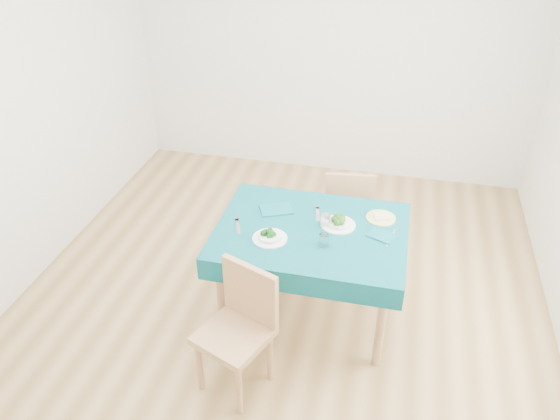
% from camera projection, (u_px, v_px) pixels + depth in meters
% --- Properties ---
extents(room_shell, '(4.02, 4.52, 2.73)m').
position_uv_depth(room_shell, '(280.00, 144.00, 3.47)').
color(room_shell, olive).
rests_on(room_shell, ground).
extents(table, '(1.29, 0.98, 0.76)m').
position_uv_depth(table, '(310.00, 273.00, 3.90)').
color(table, '#074953').
rests_on(table, ground).
extents(chair_near, '(0.53, 0.55, 0.99)m').
position_uv_depth(chair_near, '(233.00, 327.00, 3.29)').
color(chair_near, '#A0754B').
rests_on(chair_near, ground).
extents(chair_far, '(0.44, 0.47, 0.96)m').
position_uv_depth(chair_far, '(348.00, 203.00, 4.50)').
color(chair_far, '#A0754B').
rests_on(chair_far, ground).
extents(bowl_near, '(0.23, 0.23, 0.07)m').
position_uv_depth(bowl_near, '(270.00, 235.00, 3.58)').
color(bowl_near, white).
rests_on(bowl_near, table).
extents(bowl_far, '(0.24, 0.24, 0.07)m').
position_uv_depth(bowl_far, '(338.00, 221.00, 3.72)').
color(bowl_far, white).
rests_on(bowl_far, table).
extents(fork_near, '(0.10, 0.19, 0.00)m').
position_uv_depth(fork_near, '(238.00, 226.00, 3.73)').
color(fork_near, silver).
rests_on(fork_near, table).
extents(knife_near, '(0.08, 0.22, 0.00)m').
position_uv_depth(knife_near, '(276.00, 238.00, 3.61)').
color(knife_near, silver).
rests_on(knife_near, table).
extents(fork_far, '(0.06, 0.19, 0.00)m').
position_uv_depth(fork_far, '(318.00, 214.00, 3.86)').
color(fork_far, silver).
rests_on(fork_far, table).
extents(knife_far, '(0.06, 0.23, 0.00)m').
position_uv_depth(knife_far, '(391.00, 238.00, 3.61)').
color(knife_far, silver).
rests_on(knife_far, table).
extents(napkin_near, '(0.27, 0.23, 0.01)m').
position_uv_depth(napkin_near, '(276.00, 209.00, 3.90)').
color(napkin_near, '#0A525C').
rests_on(napkin_near, table).
extents(napkin_far, '(0.21, 0.18, 0.01)m').
position_uv_depth(napkin_far, '(381.00, 235.00, 3.63)').
color(napkin_far, '#0A525C').
rests_on(napkin_far, table).
extents(tumbler_center, '(0.07, 0.07, 0.09)m').
position_uv_depth(tumbler_center, '(325.00, 220.00, 3.72)').
color(tumbler_center, white).
rests_on(tumbler_center, table).
extents(tumbler_side, '(0.06, 0.06, 0.08)m').
position_uv_depth(tumbler_side, '(324.00, 240.00, 3.53)').
color(tumbler_side, white).
rests_on(tumbler_side, table).
extents(side_plate, '(0.21, 0.21, 0.01)m').
position_uv_depth(side_plate, '(381.00, 218.00, 3.81)').
color(side_plate, '#C7D869').
rests_on(side_plate, table).
extents(bread_slice, '(0.12, 0.12, 0.01)m').
position_uv_depth(bread_slice, '(381.00, 216.00, 3.80)').
color(bread_slice, beige).
rests_on(bread_slice, side_plate).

